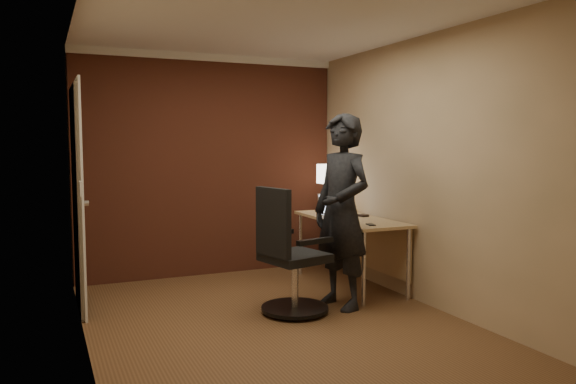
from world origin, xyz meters
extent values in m
plane|color=brown|center=(0.00, 0.00, 0.00)|extent=(4.00, 4.00, 0.00)
plane|color=white|center=(0.00, 0.00, 2.50)|extent=(4.00, 4.00, 0.00)
plane|color=tan|center=(0.00, 2.00, 1.25)|extent=(3.00, 0.00, 3.00)
plane|color=tan|center=(0.00, -2.00, 1.25)|extent=(3.00, 0.00, 3.00)
plane|color=tan|center=(-1.50, 0.00, 1.25)|extent=(0.00, 4.00, 4.00)
plane|color=tan|center=(1.50, 0.00, 1.25)|extent=(0.00, 4.00, 4.00)
cube|color=brown|center=(0.00, 1.97, 1.25)|extent=(2.98, 0.06, 2.50)
cube|color=silver|center=(0.00, 1.96, 2.46)|extent=(3.00, 0.08, 0.08)
cube|color=silver|center=(-1.46, 0.00, 2.46)|extent=(0.08, 4.00, 0.08)
cube|color=silver|center=(1.46, 0.00, 2.46)|extent=(0.08, 4.00, 0.08)
cube|color=silver|center=(-1.48, 1.10, 1.00)|extent=(0.05, 0.82, 2.02)
cube|color=silver|center=(-1.46, 1.10, 1.00)|extent=(0.02, 0.92, 2.12)
cylinder|color=silver|center=(-1.43, 0.77, 1.00)|extent=(0.05, 0.05, 0.05)
cube|color=silver|center=(-1.49, 0.45, 1.15)|extent=(0.02, 0.08, 0.12)
cube|color=tan|center=(1.18, 0.82, 0.71)|extent=(0.60, 1.50, 0.03)
cube|color=tan|center=(1.46, 0.82, 0.43)|extent=(0.02, 1.38, 0.54)
cylinder|color=silver|center=(0.93, 0.13, 0.35)|extent=(0.04, 0.04, 0.70)
cylinder|color=silver|center=(0.93, 1.51, 0.35)|extent=(0.04, 0.04, 0.70)
cylinder|color=silver|center=(1.43, 0.13, 0.35)|extent=(0.04, 0.04, 0.70)
cylinder|color=silver|center=(1.43, 1.51, 0.35)|extent=(0.04, 0.04, 0.70)
cube|color=silver|center=(1.26, 1.44, 0.74)|extent=(0.11, 0.11, 0.01)
cylinder|color=silver|center=(1.26, 1.44, 0.90)|extent=(0.01, 0.01, 0.30)
cube|color=white|center=(1.26, 1.44, 1.16)|extent=(0.22, 0.22, 0.22)
cube|color=silver|center=(1.13, 1.01, 0.74)|extent=(0.35, 0.25, 0.01)
cube|color=silver|center=(1.12, 1.13, 0.85)|extent=(0.33, 0.08, 0.22)
cube|color=#B2CCF2|center=(1.12, 1.12, 0.85)|extent=(0.30, 0.07, 0.19)
cube|color=gray|center=(1.13, 1.00, 0.75)|extent=(0.29, 0.15, 0.00)
cube|color=black|center=(1.06, 0.57, 0.75)|extent=(0.07, 0.10, 0.03)
cube|color=black|center=(1.09, 0.27, 0.73)|extent=(0.08, 0.12, 0.01)
cube|color=black|center=(1.34, 0.84, 0.74)|extent=(0.11, 0.12, 0.02)
cylinder|color=black|center=(0.26, 0.20, 0.04)|extent=(0.60, 0.60, 0.03)
cylinder|color=silver|center=(0.26, 0.20, 0.27)|extent=(0.06, 0.06, 0.45)
cube|color=black|center=(0.26, 0.20, 0.50)|extent=(0.59, 0.59, 0.07)
cube|color=black|center=(0.03, 0.14, 0.83)|extent=(0.15, 0.45, 0.59)
cube|color=black|center=(0.20, 0.47, 0.68)|extent=(0.37, 0.13, 0.04)
cube|color=black|center=(0.32, -0.07, 0.68)|extent=(0.37, 0.13, 0.04)
imported|color=black|center=(0.73, 0.20, 0.89)|extent=(0.56, 0.73, 1.78)
camera|label=1|loc=(-1.77, -4.25, 1.51)|focal=35.00mm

